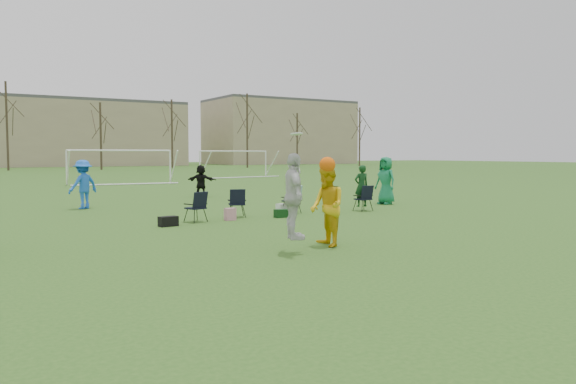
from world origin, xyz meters
TOP-DOWN VIEW (x-y plane):
  - ground at (0.00, 0.00)m, footprint 260.00×260.00m
  - fielder_blue at (-2.18, 14.00)m, footprint 1.43×1.18m
  - fielder_green_far at (9.37, 9.41)m, footprint 0.79×1.08m
  - fielder_black at (4.16, 17.34)m, footprint 1.40×1.38m
  - center_contest at (0.34, 1.52)m, footprint 2.00×1.51m
  - sideline_setup at (3.69, 7.96)m, footprint 8.49×2.00m
  - goal_mid at (4.00, 32.00)m, footprint 7.40×0.63m
  - goal_right at (16.00, 38.00)m, footprint 7.35×1.14m
  - tree_line at (0.24, 69.85)m, footprint 110.28×3.28m
  - building_row at (6.73, 96.00)m, footprint 126.00×16.00m

SIDE VIEW (x-z plane):
  - ground at x=0.00m, z-range 0.00..0.00m
  - sideline_setup at x=3.69m, z-range -0.34..1.40m
  - fielder_black at x=4.16m, z-range 0.00..1.61m
  - fielder_blue at x=-2.18m, z-range 0.00..1.93m
  - fielder_green_far at x=9.37m, z-range 0.00..2.03m
  - center_contest at x=0.34m, z-range -0.22..2.40m
  - goal_mid at x=4.00m, z-range 0.69..3.15m
  - goal_right at x=16.00m, z-range 0.69..3.15m
  - tree_line at x=0.24m, z-range -0.61..10.79m
  - building_row at x=6.73m, z-range -0.51..12.49m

